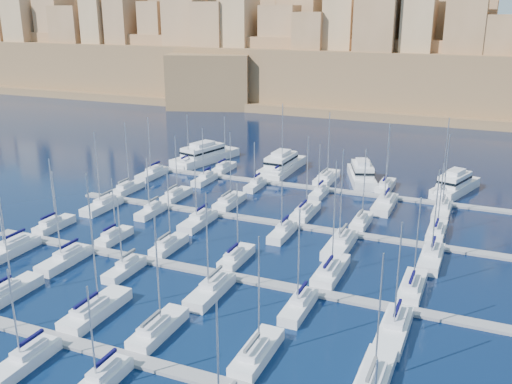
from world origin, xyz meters
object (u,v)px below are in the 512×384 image
at_px(motor_yacht_a, 204,155).
at_px(motor_yacht_d, 455,185).
at_px(sailboat_4, 257,353).
at_px(motor_yacht_c, 362,174).
at_px(sailboat_2, 95,310).
at_px(motor_yacht_b, 282,164).

height_order(motor_yacht_a, motor_yacht_d, same).
relative_size(sailboat_4, motor_yacht_c, 0.88).
relative_size(sailboat_2, motor_yacht_a, 0.91).
xyz_separation_m(sailboat_2, motor_yacht_c, (16.96, 68.78, 0.93)).
height_order(sailboat_4, motor_yacht_c, sailboat_4).
xyz_separation_m(sailboat_2, sailboat_4, (21.69, -0.64, -0.04)).
bearing_deg(motor_yacht_d, sailboat_4, -101.86).
relative_size(motor_yacht_c, motor_yacht_d, 1.03).
distance_m(sailboat_2, motor_yacht_c, 70.85).
distance_m(sailboat_4, motor_yacht_a, 83.81).
bearing_deg(motor_yacht_b, motor_yacht_a, 177.36).
height_order(sailboat_2, motor_yacht_c, sailboat_2).
bearing_deg(motor_yacht_c, motor_yacht_d, -0.68).
xyz_separation_m(sailboat_2, motor_yacht_d, (36.21, 68.55, 0.93)).
xyz_separation_m(motor_yacht_a, motor_yacht_d, (58.64, -2.07, -0.00)).
distance_m(motor_yacht_b, motor_yacht_d, 38.04).
xyz_separation_m(sailboat_4, motor_yacht_c, (-4.73, 69.42, 0.98)).
relative_size(sailboat_4, motor_yacht_b, 0.81).
distance_m(motor_yacht_a, motor_yacht_d, 58.67).
distance_m(sailboat_4, motor_yacht_d, 70.70).
xyz_separation_m(motor_yacht_a, motor_yacht_c, (39.38, -1.84, 0.00)).
xyz_separation_m(sailboat_2, motor_yacht_a, (-22.42, 70.62, 0.93)).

